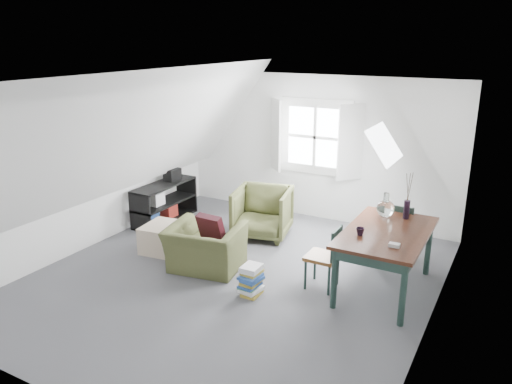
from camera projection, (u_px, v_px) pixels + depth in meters
The scene contains 24 objects.
floor at pixel (234, 278), 6.69m from camera, with size 5.50×5.50×0.00m, color #4F5054.
ceiling at pixel (231, 89), 5.95m from camera, with size 5.50×5.50×0.00m, color white.
wall_back at pixel (316, 148), 8.62m from camera, with size 5.00×5.00×0.00m, color white.
wall_front at pixel (55, 276), 4.02m from camera, with size 5.00×5.00×0.00m, color white.
wall_left at pixel (90, 165), 7.48m from camera, with size 5.50×5.50×0.00m, color white.
wall_right at pixel (438, 223), 5.17m from camera, with size 5.50×5.50×0.00m, color white.
slope_left at pixel (136, 137), 6.88m from camera, with size 5.50×5.50×0.00m, color white.
slope_right at pixel (353, 163), 5.45m from camera, with size 5.50×5.50×0.00m, color white.
dormer_window at pixel (314, 137), 8.50m from camera, with size 1.71×0.35×1.30m.
skylight at pixel (384, 144), 6.55m from camera, with size 0.55×0.75×0.04m, color white.
armchair_near at pixel (206, 269), 6.96m from camera, with size 0.98×0.85×0.63m, color #454A25.
armchair_far at pixel (262, 235), 8.12m from camera, with size 0.85×0.88×0.80m, color #454A25.
throw_pillow at pixel (211, 228), 6.91m from camera, with size 0.38×0.11×0.38m, color #3A1017.
ottoman at pixel (166, 238), 7.49m from camera, with size 0.61×0.61×0.41m, color #C0AB91.
dining_table at pixel (386, 239), 6.17m from camera, with size 0.97×1.62×0.81m.
demijohn at pixel (386, 208), 6.55m from camera, with size 0.23×0.23×0.33m.
vase_twigs at pixel (407, 209), 6.51m from camera, with size 0.08×0.09×0.62m.
cup at pixel (360, 235), 6.01m from camera, with size 0.10×0.10×0.09m, color black.
paper_box at pixel (394, 245), 5.67m from camera, with size 0.12×0.08×0.04m, color white.
dining_chair_far at pixel (400, 232), 7.01m from camera, with size 0.42×0.42×0.90m.
dining_chair_near at pixel (325, 256), 6.31m from camera, with size 0.39×0.39×0.84m.
media_shelf at pixel (163, 204), 8.67m from camera, with size 0.44×1.31×0.67m.
electronics_box at pixel (172, 175), 8.78m from camera, with size 0.20×0.28×0.22m, color black.
magazine_stack at pixel (251, 280), 6.21m from camera, with size 0.29×0.34×0.38m.
Camera 1 is at (3.18, -5.15, 3.10)m, focal length 35.00 mm.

